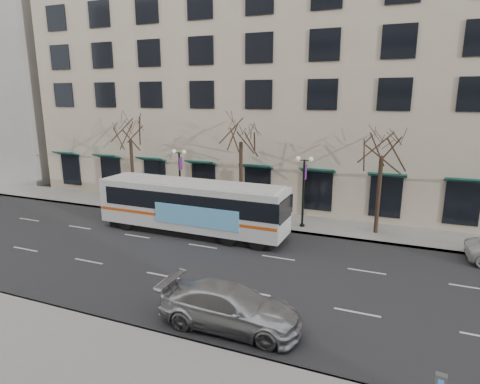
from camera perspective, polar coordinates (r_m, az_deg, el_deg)
The scene contains 11 objects.
ground at distance 23.90m, azimuth -7.90°, elevation -9.50°, with size 160.00×160.00×0.00m, color black.
sidewalk_far at distance 30.09m, azimuth 9.16°, elevation -4.52°, with size 80.00×4.00×0.15m, color gray.
building_hotel at distance 42.19m, azimuth 3.98°, elevation 17.12°, with size 40.00×20.00×24.00m, color tan.
building_far_upblock at distance 63.57m, azimuth -30.00°, elevation 15.99°, with size 28.00×20.00×28.00m, color #999993.
tree_far_left at distance 35.03m, azimuth -15.41°, elevation 8.77°, with size 3.60×3.60×8.34m.
tree_far_mid at distance 30.04m, azimuth 0.13°, elevation 8.94°, with size 3.60×3.60×8.55m.
tree_far_right at distance 27.94m, azimuth 19.66°, elevation 6.83°, with size 3.60×3.60×8.06m.
lamp_post_left at distance 32.25m, azimuth -8.53°, elevation 1.99°, with size 1.22×0.45×5.21m.
lamp_post_right at distance 28.58m, azimuth 9.03°, elevation 0.50°, with size 1.22×0.45×5.21m.
city_bus at distance 27.65m, azimuth -6.72°, elevation -1.92°, with size 13.43×3.13×3.63m.
silver_car at distance 17.07m, azimuth -1.40°, elevation -16.00°, with size 2.43×5.99×1.74m, color #B6B9BF.
Camera 1 is at (11.20, -18.97, 9.26)m, focal length 30.00 mm.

